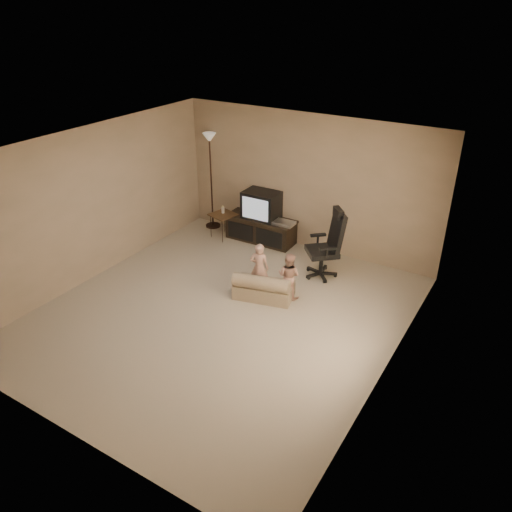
# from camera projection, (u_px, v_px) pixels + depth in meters

# --- Properties ---
(floor) EXTENTS (5.50, 5.50, 0.00)m
(floor) POSITION_uv_depth(u_px,v_px,m) (222.00, 314.00, 7.50)
(floor) COLOR #C3B09B
(floor) RESTS_ON ground
(room_shell) EXTENTS (5.50, 5.50, 5.50)m
(room_shell) POSITION_uv_depth(u_px,v_px,m) (218.00, 222.00, 6.79)
(room_shell) COLOR white
(room_shell) RESTS_ON floor
(tv_stand) EXTENTS (1.41, 0.54, 1.00)m
(tv_stand) POSITION_uv_depth(u_px,v_px,m) (261.00, 221.00, 9.56)
(tv_stand) COLOR black
(tv_stand) RESTS_ON floor
(office_chair) EXTENTS (0.79, 0.79, 1.22)m
(office_chair) POSITION_uv_depth(u_px,v_px,m) (326.00, 253.00, 8.33)
(office_chair) COLOR black
(office_chair) RESTS_ON floor
(side_table) EXTENTS (0.54, 0.54, 0.66)m
(side_table) POSITION_uv_depth(u_px,v_px,m) (223.00, 215.00, 9.67)
(side_table) COLOR brown
(side_table) RESTS_ON floor
(floor_lamp) EXTENTS (0.30, 0.30, 1.94)m
(floor_lamp) POSITION_uv_depth(u_px,v_px,m) (210.00, 160.00, 9.69)
(floor_lamp) COLOR #311D15
(floor_lamp) RESTS_ON floor
(child_sofa) EXTENTS (1.00, 0.72, 0.44)m
(child_sofa) POSITION_uv_depth(u_px,v_px,m) (263.00, 288.00, 7.82)
(child_sofa) COLOR tan
(child_sofa) RESTS_ON floor
(toddler_left) EXTENTS (0.35, 0.30, 0.84)m
(toddler_left) POSITION_uv_depth(u_px,v_px,m) (259.00, 268.00, 7.90)
(toddler_left) COLOR tan
(toddler_left) RESTS_ON floor
(toddler_right) EXTENTS (0.37, 0.21, 0.76)m
(toddler_right) POSITION_uv_depth(u_px,v_px,m) (289.00, 276.00, 7.76)
(toddler_right) COLOR tan
(toddler_right) RESTS_ON floor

